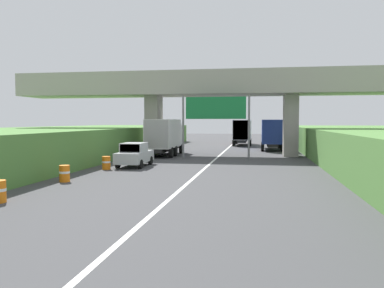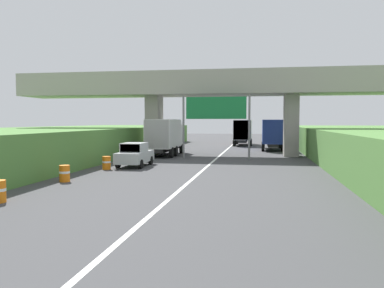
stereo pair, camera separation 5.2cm
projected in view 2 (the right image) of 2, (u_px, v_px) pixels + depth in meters
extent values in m
cube|color=white|center=(211.00, 163.00, 30.71)|extent=(0.20, 97.14, 0.01)
cube|color=#9E998E|center=(221.00, 89.00, 37.37)|extent=(40.00, 4.80, 1.10)
cube|color=#9E998E|center=(218.00, 75.00, 35.12)|extent=(40.00, 0.36, 1.10)
cube|color=#9E998E|center=(223.00, 80.00, 39.49)|extent=(40.00, 0.36, 1.10)
cube|color=gray|center=(154.00, 125.00, 38.70)|extent=(1.30, 2.20, 5.77)
cube|color=gray|center=(291.00, 125.00, 36.44)|extent=(1.30, 2.20, 5.77)
cylinder|color=slate|center=(183.00, 127.00, 34.10)|extent=(0.18, 0.18, 5.47)
cylinder|color=slate|center=(249.00, 128.00, 33.13)|extent=(0.18, 0.18, 5.47)
cube|color=#167238|center=(216.00, 108.00, 33.52)|extent=(5.20, 0.12, 1.90)
cube|color=white|center=(216.00, 108.00, 33.50)|extent=(4.89, 0.01, 1.67)
cube|color=black|center=(243.00, 140.00, 53.47)|extent=(1.10, 7.30, 0.36)
cube|color=red|center=(244.00, 131.00, 55.96)|extent=(2.10, 2.10, 2.10)
cube|color=#2D3842|center=(244.00, 129.00, 56.94)|extent=(1.89, 0.06, 0.90)
cube|color=silver|center=(243.00, 130.00, 52.35)|extent=(2.30, 5.20, 2.60)
cube|color=#A8A8A4|center=(242.00, 130.00, 49.81)|extent=(2.21, 0.04, 2.50)
cylinder|color=black|center=(237.00, 141.00, 56.20)|extent=(0.30, 0.96, 0.96)
cylinder|color=black|center=(251.00, 141.00, 55.87)|extent=(0.30, 0.96, 0.96)
cylinder|color=black|center=(234.00, 142.00, 51.22)|extent=(0.30, 0.96, 0.96)
cylinder|color=black|center=(251.00, 143.00, 50.86)|extent=(0.30, 0.96, 0.96)
cylinder|color=black|center=(235.00, 142.00, 52.89)|extent=(0.30, 0.96, 0.96)
cylinder|color=black|center=(251.00, 142.00, 52.52)|extent=(0.30, 0.96, 0.96)
cube|color=black|center=(166.00, 148.00, 37.43)|extent=(1.10, 7.30, 0.36)
cube|color=silver|center=(172.00, 135.00, 39.91)|extent=(2.10, 2.10, 2.10)
cube|color=#2D3842|center=(174.00, 132.00, 40.90)|extent=(1.89, 0.06, 0.90)
cube|color=silver|center=(164.00, 133.00, 36.31)|extent=(2.30, 5.20, 2.60)
cube|color=#A8A8A4|center=(156.00, 134.00, 33.77)|extent=(2.21, 0.04, 2.50)
cylinder|color=black|center=(163.00, 148.00, 40.16)|extent=(0.30, 0.96, 0.96)
cylinder|color=black|center=(182.00, 149.00, 39.83)|extent=(0.30, 0.96, 0.96)
cylinder|color=black|center=(148.00, 152.00, 35.18)|extent=(0.30, 0.96, 0.96)
cylinder|color=black|center=(171.00, 153.00, 34.81)|extent=(0.30, 0.96, 0.96)
cylinder|color=black|center=(153.00, 151.00, 36.84)|extent=(0.30, 0.96, 0.96)
cylinder|color=black|center=(175.00, 151.00, 36.48)|extent=(0.30, 0.96, 0.96)
cube|color=black|center=(272.00, 144.00, 44.68)|extent=(1.10, 7.30, 0.36)
cube|color=#233D9E|center=(272.00, 133.00, 47.17)|extent=(2.10, 2.10, 2.10)
cube|color=#2D3842|center=(272.00, 130.00, 48.15)|extent=(1.89, 0.06, 0.90)
cube|color=#233D9E|center=(273.00, 131.00, 43.56)|extent=(2.30, 5.20, 2.60)
cube|color=navy|center=(274.00, 132.00, 41.03)|extent=(2.21, 0.04, 2.50)
cylinder|color=black|center=(263.00, 144.00, 47.42)|extent=(0.30, 0.96, 0.96)
cylinder|color=black|center=(280.00, 144.00, 47.09)|extent=(0.30, 0.96, 0.96)
cylinder|color=black|center=(263.00, 147.00, 42.44)|extent=(0.30, 0.96, 0.96)
cylinder|color=black|center=(283.00, 147.00, 42.07)|extent=(0.30, 0.96, 0.96)
cylinder|color=black|center=(263.00, 146.00, 44.10)|extent=(0.30, 0.96, 0.96)
cylinder|color=black|center=(282.00, 146.00, 43.73)|extent=(0.30, 0.96, 0.96)
cube|color=#B2B5B7|center=(135.00, 157.00, 28.24)|extent=(1.76, 4.10, 0.76)
cube|color=#B2B5B7|center=(134.00, 147.00, 28.06)|extent=(1.56, 1.90, 0.64)
cube|color=#2D3842|center=(130.00, 148.00, 27.15)|extent=(1.44, 0.06, 0.54)
cylinder|color=black|center=(130.00, 160.00, 29.66)|extent=(0.22, 0.64, 0.64)
cylinder|color=black|center=(151.00, 160.00, 29.38)|extent=(0.22, 0.64, 0.64)
cylinder|color=black|center=(118.00, 164.00, 27.16)|extent=(0.22, 0.64, 0.64)
cylinder|color=black|center=(141.00, 164.00, 26.88)|extent=(0.22, 0.64, 0.64)
cylinder|color=orange|center=(65.00, 173.00, 21.08)|extent=(0.56, 0.56, 0.90)
cylinder|color=white|center=(65.00, 172.00, 21.07)|extent=(0.57, 0.57, 0.12)
cylinder|color=orange|center=(106.00, 163.00, 26.43)|extent=(0.56, 0.56, 0.90)
cylinder|color=white|center=(106.00, 162.00, 26.42)|extent=(0.57, 0.57, 0.12)
cylinder|color=orange|center=(131.00, 156.00, 31.81)|extent=(0.56, 0.56, 0.90)
cylinder|color=white|center=(131.00, 155.00, 31.81)|extent=(0.57, 0.57, 0.12)
cylinder|color=orange|center=(149.00, 151.00, 37.20)|extent=(0.56, 0.56, 0.90)
cylinder|color=white|center=(149.00, 150.00, 37.20)|extent=(0.57, 0.57, 0.12)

